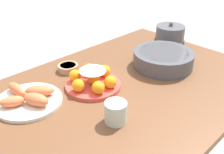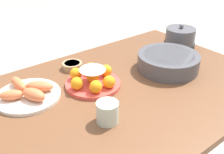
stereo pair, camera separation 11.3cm
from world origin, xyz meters
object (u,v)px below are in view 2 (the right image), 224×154
Objects in this scene: cake_plate at (93,79)px; dining_table at (130,103)px; cup_near at (107,112)px; warming_pot at (180,39)px; serving_bowl at (168,61)px; sauce_bowl at (72,65)px; seafood_platter at (28,93)px.

dining_table is at bearing -34.82° from cake_plate.
cup_near is (-0.23, -0.14, 0.14)m from dining_table.
dining_table is 7.05× the size of warming_pot.
serving_bowl reaches higher than dining_table.
warming_pot is at bearing -14.63° from sauce_bowl.
dining_table is at bearing -179.72° from serving_bowl.
serving_bowl is 1.70× the size of warming_pot.
warming_pot is (0.71, 0.27, 0.02)m from cup_near.
dining_table is at bearing 30.79° from cup_near.
cup_near is (-0.47, -0.14, -0.00)m from serving_bowl.
warming_pot is (0.48, 0.13, 0.16)m from dining_table.
sauce_bowl is (0.01, 0.19, -0.02)m from cake_plate.
sauce_bowl is (-0.13, 0.29, 0.12)m from dining_table.
cake_plate is 3.01× the size of cup_near.
serving_bowl is 0.46m from sauce_bowl.
dining_table is 4.63× the size of seafood_platter.
dining_table is 0.45m from seafood_platter.
serving_bowl is at bearing -151.90° from warming_pot.
serving_bowl is 0.28m from warming_pot.
sauce_bowl is at bearing 113.52° from dining_table.
cake_plate is 0.27m from seafood_platter.
warming_pot is (0.24, 0.13, 0.02)m from serving_bowl.
dining_table is at bearing -24.56° from seafood_platter.
cup_near is (-0.11, -0.43, 0.02)m from sauce_bowl.
sauce_bowl is at bearing 22.10° from seafood_platter.
dining_table is 0.31m from cup_near.
seafood_platter is 0.36m from cup_near.
dining_table is 0.34m from sauce_bowl.
serving_bowl is 0.66m from seafood_platter.
serving_bowl is 3.68× the size of cup_near.
serving_bowl and cup_near have the same top height.
cup_near is (-0.10, -0.23, 0.01)m from cake_plate.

